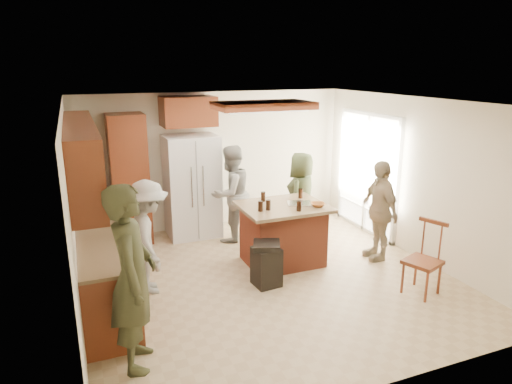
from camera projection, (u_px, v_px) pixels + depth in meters
name	position (u px, v px, depth m)	size (l,w,h in m)	color
room_shell	(432.00, 170.00, 9.36)	(8.00, 5.20, 5.00)	tan
person_front_left	(133.00, 278.00, 4.45)	(0.70, 0.51, 1.91)	#353720
person_behind_left	(231.00, 194.00, 7.78)	(0.81, 0.50, 1.67)	gray
person_behind_right	(301.00, 196.00, 7.90)	(0.75, 0.49, 1.53)	#364025
person_side_right	(379.00, 210.00, 7.06)	(0.92, 0.47, 1.58)	tan
person_counter	(148.00, 237.00, 6.01)	(0.99, 0.46, 1.54)	gray
left_cabinetry	(96.00, 227.00, 5.85)	(0.64, 3.00, 2.30)	maroon
back_wall_units	(144.00, 162.00, 7.68)	(1.80, 0.60, 2.45)	maroon
refrigerator	(192.00, 186.00, 8.01)	(0.90, 0.76, 1.80)	white
kitchen_island	(283.00, 234.00, 6.96)	(1.28, 1.03, 0.93)	brown
island_items	(296.00, 203.00, 6.80)	(1.05, 0.72, 0.15)	silver
trash_bin	(266.00, 264.00, 6.28)	(0.47, 0.47, 0.63)	black
spindle_chair	(423.00, 262.00, 6.02)	(0.54, 0.54, 0.99)	maroon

